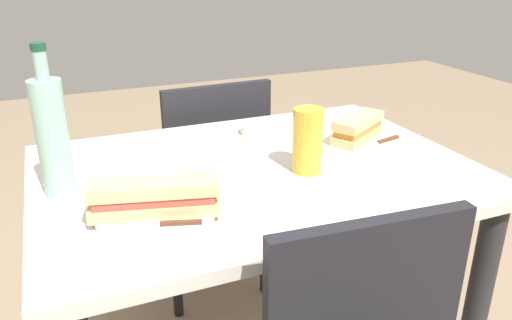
# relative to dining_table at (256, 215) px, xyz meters

# --- Properties ---
(dining_table) EXTENTS (1.07, 0.76, 0.78)m
(dining_table) POSITION_rel_dining_table_xyz_m (0.00, 0.00, 0.00)
(dining_table) COLOR beige
(dining_table) RESTS_ON ground
(chair_near) EXTENTS (0.42, 0.42, 0.87)m
(chair_near) POSITION_rel_dining_table_xyz_m (-0.06, -0.58, -0.14)
(chair_near) COLOR black
(chair_near) RESTS_ON ground
(plate_near) EXTENTS (0.24, 0.24, 0.01)m
(plate_near) POSITION_rel_dining_table_xyz_m (-0.32, -0.04, 0.14)
(plate_near) COLOR silver
(plate_near) RESTS_ON dining_table
(baguette_sandwich_near) EXTENTS (0.19, 0.15, 0.07)m
(baguette_sandwich_near) POSITION_rel_dining_table_xyz_m (-0.32, -0.04, 0.18)
(baguette_sandwich_near) COLOR #DBB77A
(baguette_sandwich_near) RESTS_ON plate_near
(knife_near) EXTENTS (0.18, 0.05, 0.01)m
(knife_near) POSITION_rel_dining_table_xyz_m (-0.36, 0.00, 0.15)
(knife_near) COLOR silver
(knife_near) RESTS_ON plate_near
(plate_far) EXTENTS (0.24, 0.24, 0.01)m
(plate_far) POSITION_rel_dining_table_xyz_m (0.29, 0.17, 0.14)
(plate_far) COLOR white
(plate_far) RESTS_ON dining_table
(baguette_sandwich_far) EXTENTS (0.26, 0.13, 0.07)m
(baguette_sandwich_far) POSITION_rel_dining_table_xyz_m (0.29, 0.17, 0.18)
(baguette_sandwich_far) COLOR #DBB77A
(baguette_sandwich_far) RESTS_ON plate_far
(knife_far) EXTENTS (0.18, 0.06, 0.01)m
(knife_far) POSITION_rel_dining_table_xyz_m (0.29, 0.22, 0.15)
(knife_far) COLOR silver
(knife_far) RESTS_ON plate_far
(water_bottle) EXTENTS (0.07, 0.07, 0.33)m
(water_bottle) POSITION_rel_dining_table_xyz_m (0.46, -0.03, 0.27)
(water_bottle) COLOR #99C6B7
(water_bottle) RESTS_ON dining_table
(beer_glass) EXTENTS (0.07, 0.07, 0.16)m
(beer_glass) POSITION_rel_dining_table_xyz_m (-0.11, 0.07, 0.21)
(beer_glass) COLOR gold
(beer_glass) RESTS_ON dining_table
(olive_bowl) EXTENTS (0.08, 0.08, 0.03)m
(olive_bowl) POSITION_rel_dining_table_xyz_m (-0.09, -0.23, 0.15)
(olive_bowl) COLOR silver
(olive_bowl) RESTS_ON dining_table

